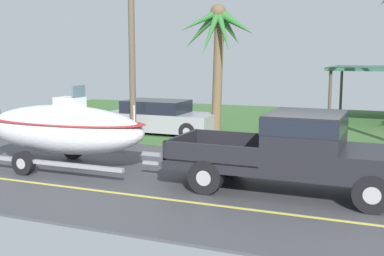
# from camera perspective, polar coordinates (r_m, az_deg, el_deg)

# --- Properties ---
(ground) EXTENTS (36.00, 22.00, 0.11)m
(ground) POSITION_cam_1_polar(r_m,az_deg,el_deg) (20.09, 17.17, -1.05)
(ground) COLOR #424247
(pickup_truck_towing) EXTENTS (5.77, 2.13, 1.90)m
(pickup_truck_towing) POSITION_cam_1_polar(r_m,az_deg,el_deg) (11.59, 12.91, -2.40)
(pickup_truck_towing) COLOR black
(pickup_truck_towing) RESTS_ON ground
(boat_on_trailer) EXTENTS (6.30, 2.42, 2.37)m
(boat_on_trailer) POSITION_cam_1_polar(r_m,az_deg,el_deg) (14.33, -14.83, -0.08)
(boat_on_trailer) COLOR gray
(boat_on_trailer) RESTS_ON ground
(parked_sedan_near) EXTENTS (4.44, 1.90, 1.38)m
(parked_sedan_near) POSITION_cam_1_polar(r_m,az_deg,el_deg) (19.88, -3.74, 1.21)
(parked_sedan_near) COLOR #99999E
(parked_sedan_near) RESTS_ON ground
(palm_tree_far_left) EXTENTS (3.00, 3.00, 5.15)m
(palm_tree_far_left) POSITION_cam_1_polar(r_m,az_deg,el_deg) (19.26, 2.97, 10.38)
(palm_tree_far_left) COLOR brown
(palm_tree_far_left) RESTS_ON ground
(utility_pole) EXTENTS (0.24, 1.80, 7.10)m
(utility_pole) POSITION_cam_1_polar(r_m,az_deg,el_deg) (18.84, -7.04, 9.98)
(utility_pole) COLOR brown
(utility_pole) RESTS_ON ground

